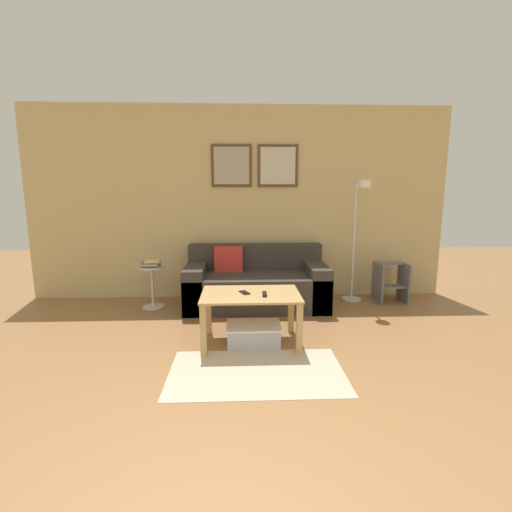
{
  "coord_description": "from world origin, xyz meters",
  "views": [
    {
      "loc": [
        0.01,
        -1.21,
        1.46
      ],
      "look_at": [
        0.16,
        2.2,
        0.85
      ],
      "focal_mm": 26.0,
      "sensor_mm": 36.0,
      "label": 1
    }
  ],
  "objects": [
    {
      "name": "wall_back",
      "position": [
        0.0,
        3.83,
        1.28
      ],
      "size": [
        5.6,
        0.09,
        2.55
      ],
      "color": "tan",
      "rests_on": "ground_plane"
    },
    {
      "name": "area_rug",
      "position": [
        0.13,
        1.58,
        0.0
      ],
      "size": [
        1.42,
        0.83,
        0.01
      ],
      "primitive_type": "cube",
      "color": "#C1B299",
      "rests_on": "ground_plane"
    },
    {
      "name": "couch",
      "position": [
        0.2,
        3.37,
        0.27
      ],
      "size": [
        1.75,
        0.85,
        0.75
      ],
      "color": "#38332D",
      "rests_on": "ground_plane"
    },
    {
      "name": "coffee_table",
      "position": [
        0.1,
        2.18,
        0.4
      ],
      "size": [
        0.93,
        0.62,
        0.5
      ],
      "color": "tan",
      "rests_on": "ground_plane"
    },
    {
      "name": "storage_bin",
      "position": [
        0.13,
        2.15,
        0.1
      ],
      "size": [
        0.52,
        0.36,
        0.2
      ],
      "color": "#B2B2B7",
      "rests_on": "ground_plane"
    },
    {
      "name": "floor_lamp",
      "position": [
        1.5,
        3.42,
        0.9
      ],
      "size": [
        0.26,
        0.52,
        1.58
      ],
      "color": "silver",
      "rests_on": "ground_plane"
    },
    {
      "name": "side_table",
      "position": [
        -1.09,
        3.33,
        0.31
      ],
      "size": [
        0.31,
        0.31,
        0.52
      ],
      "color": "silver",
      "rests_on": "ground_plane"
    },
    {
      "name": "book_stack",
      "position": [
        -1.09,
        3.32,
        0.56
      ],
      "size": [
        0.25,
        0.2,
        0.08
      ],
      "color": "#387F4C",
      "rests_on": "side_table"
    },
    {
      "name": "remote_control",
      "position": [
        0.23,
        2.11,
        0.51
      ],
      "size": [
        0.05,
        0.15,
        0.02
      ],
      "primitive_type": "cube",
      "rotation": [
        0.0,
        0.0,
        -0.04
      ],
      "color": "black",
      "rests_on": "coffee_table"
    },
    {
      "name": "cell_phone",
      "position": [
        0.05,
        2.19,
        0.5
      ],
      "size": [
        0.12,
        0.15,
        0.01
      ],
      "primitive_type": "cube",
      "rotation": [
        0.0,
        0.0,
        0.42
      ],
      "color": "black",
      "rests_on": "coffee_table"
    },
    {
      "name": "step_stool",
      "position": [
        2.0,
        3.47,
        0.27
      ],
      "size": [
        0.38,
        0.36,
        0.51
      ],
      "color": "slate",
      "rests_on": "ground_plane"
    }
  ]
}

